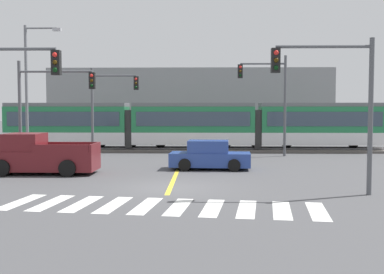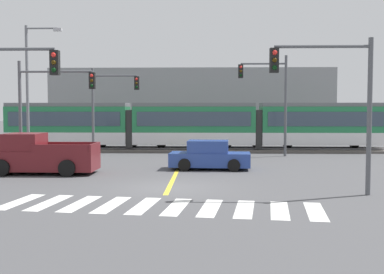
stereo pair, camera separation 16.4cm
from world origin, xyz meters
TOP-DOWN VIEW (x-y plane):
  - ground_plane at (0.00, 0.00)m, footprint 200.00×200.00m
  - track_bed at (0.00, 16.93)m, footprint 120.00×4.00m
  - rail_near at (0.00, 16.21)m, footprint 120.00×0.08m
  - rail_far at (0.00, 17.65)m, footprint 120.00×0.08m
  - light_rail_tram at (0.56, 16.93)m, footprint 28.00×2.64m
  - crosswalk_stripe_0 at (-4.91, -3.07)m, footprint 0.91×2.85m
  - crosswalk_stripe_1 at (-3.82, -3.21)m, footprint 0.91×2.85m
  - crosswalk_stripe_2 at (-2.73, -3.35)m, footprint 0.91×2.85m
  - crosswalk_stripe_3 at (-1.64, -3.49)m, footprint 0.91×2.85m
  - crosswalk_stripe_4 at (-0.55, -3.63)m, footprint 0.91×2.85m
  - crosswalk_stripe_5 at (0.55, -3.77)m, footprint 0.91×2.85m
  - crosswalk_stripe_6 at (1.64, -3.91)m, footprint 0.91×2.85m
  - crosswalk_stripe_7 at (2.73, -4.04)m, footprint 0.91×2.85m
  - crosswalk_stripe_8 at (3.82, -4.18)m, footprint 0.91×2.85m
  - crosswalk_stripe_9 at (4.91, -4.32)m, footprint 0.91×2.85m
  - lane_centre_line at (0.00, 6.62)m, footprint 0.20×16.63m
  - sedan_crossing at (1.67, 5.96)m, footprint 4.30×2.11m
  - pickup_truck at (-6.72, 4.00)m, footprint 5.42×2.27m
  - traffic_light_mid_left at (-7.24, 6.86)m, footprint 4.25×0.38m
  - traffic_light_far_right at (5.76, 13.04)m, footprint 3.25×0.38m
  - traffic_light_far_left at (-5.13, 13.18)m, footprint 3.25×0.38m
  - traffic_light_near_right at (6.20, -1.40)m, footprint 3.75×0.38m
  - street_lamp_west at (-10.60, 13.64)m, footprint 2.56×0.28m
  - building_backdrop_far at (0.06, 27.85)m, footprint 26.50×6.00m

SIDE VIEW (x-z plane):
  - ground_plane at x=0.00m, z-range 0.00..0.00m
  - lane_centre_line at x=0.00m, z-range 0.00..0.01m
  - crosswalk_stripe_0 at x=-4.91m, z-range 0.00..0.01m
  - crosswalk_stripe_1 at x=-3.82m, z-range 0.00..0.01m
  - crosswalk_stripe_2 at x=-2.73m, z-range 0.00..0.01m
  - crosswalk_stripe_3 at x=-1.64m, z-range 0.00..0.01m
  - crosswalk_stripe_4 at x=-0.55m, z-range 0.00..0.01m
  - crosswalk_stripe_5 at x=0.55m, z-range 0.00..0.01m
  - crosswalk_stripe_6 at x=1.64m, z-range 0.00..0.01m
  - crosswalk_stripe_7 at x=2.73m, z-range 0.00..0.01m
  - crosswalk_stripe_8 at x=3.82m, z-range 0.00..0.01m
  - crosswalk_stripe_9 at x=4.91m, z-range 0.00..0.01m
  - track_bed at x=0.00m, z-range 0.00..0.18m
  - rail_near at x=0.00m, z-range 0.18..0.28m
  - rail_far at x=0.00m, z-range 0.18..0.28m
  - sedan_crossing at x=1.67m, z-range -0.06..1.46m
  - pickup_truck at x=-6.72m, z-range -0.15..1.83m
  - light_rail_tram at x=0.56m, z-range 0.33..3.76m
  - building_backdrop_far at x=0.06m, z-range 0.00..6.93m
  - traffic_light_mid_left at x=-7.24m, z-range 0.90..6.69m
  - traffic_light_far_left at x=-5.13m, z-range 0.89..6.79m
  - traffic_light_near_right at x=6.20m, z-range 0.99..6.77m
  - traffic_light_far_right at x=5.76m, z-range 0.97..7.68m
  - street_lamp_west at x=-10.60m, z-range 0.63..9.49m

